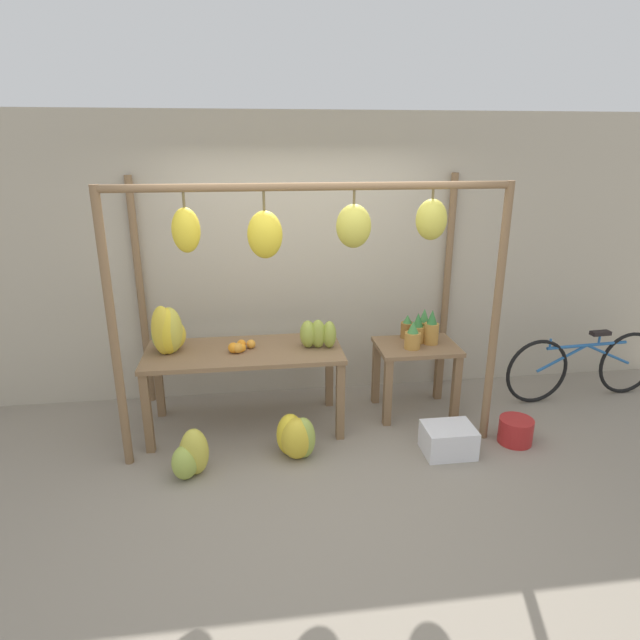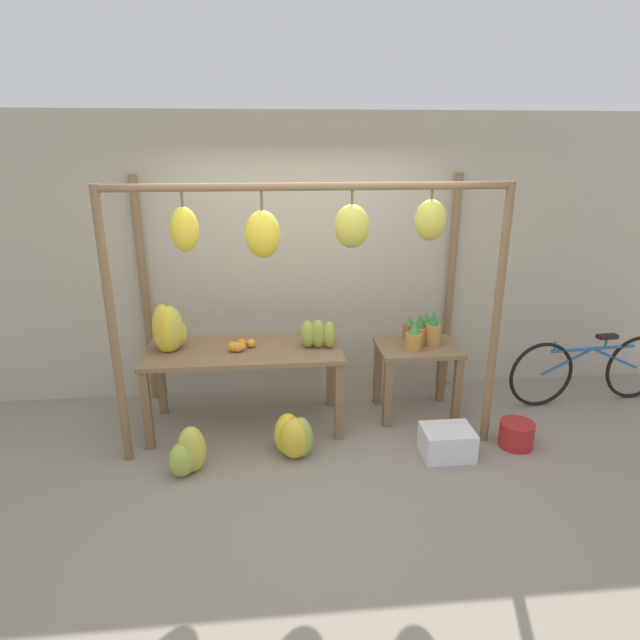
{
  "view_description": "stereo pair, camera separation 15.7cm",
  "coord_description": "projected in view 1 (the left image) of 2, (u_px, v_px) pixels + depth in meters",
  "views": [
    {
      "loc": [
        -0.48,
        -3.64,
        2.51
      ],
      "look_at": [
        0.12,
        0.83,
        1.01
      ],
      "focal_mm": 30.0,
      "sensor_mm": 36.0,
      "label": 1
    },
    {
      "loc": [
        -0.32,
        -3.66,
        2.51
      ],
      "look_at": [
        0.12,
        0.83,
        1.01
      ],
      "focal_mm": 30.0,
      "sensor_mm": 36.0,
      "label": 2
    }
  ],
  "objects": [
    {
      "name": "ground_plane",
      "position": [
        319.0,
        473.0,
        4.28
      ],
      "size": [
        20.0,
        20.0,
        0.0
      ],
      "primitive_type": "plane",
      "color": "gray"
    },
    {
      "name": "shop_wall_back",
      "position": [
        298.0,
        260.0,
        5.33
      ],
      "size": [
        8.0,
        0.08,
        2.8
      ],
      "color": "#B2A893",
      "rests_on": "ground_plane"
    },
    {
      "name": "stall_awning",
      "position": [
        312.0,
        255.0,
        4.27
      ],
      "size": [
        3.14,
        1.3,
        2.24
      ],
      "color": "brown",
      "rests_on": "ground_plane"
    },
    {
      "name": "display_table_main",
      "position": [
        244.0,
        361.0,
        4.77
      ],
      "size": [
        1.74,
        0.74,
        0.76
      ],
      "color": "brown",
      "rests_on": "ground_plane"
    },
    {
      "name": "display_table_side",
      "position": [
        416.0,
        361.0,
        5.11
      ],
      "size": [
        0.76,
        0.56,
        0.7
      ],
      "color": "brown",
      "rests_on": "ground_plane"
    },
    {
      "name": "banana_pile_on_table",
      "position": [
        167.0,
        332.0,
        4.62
      ],
      "size": [
        0.34,
        0.35,
        0.44
      ],
      "color": "gold",
      "rests_on": "display_table_main"
    },
    {
      "name": "orange_pile",
      "position": [
        240.0,
        347.0,
        4.7
      ],
      "size": [
        0.24,
        0.19,
        0.09
      ],
      "color": "orange",
      "rests_on": "display_table_main"
    },
    {
      "name": "pineapple_cluster",
      "position": [
        420.0,
        330.0,
        5.07
      ],
      "size": [
        0.36,
        0.43,
        0.33
      ],
      "color": "#B27F38",
      "rests_on": "display_table_side"
    },
    {
      "name": "banana_pile_ground_left",
      "position": [
        191.0,
        455.0,
        4.2
      ],
      "size": [
        0.33,
        0.34,
        0.4
      ],
      "color": "gold",
      "rests_on": "ground_plane"
    },
    {
      "name": "banana_pile_ground_right",
      "position": [
        296.0,
        437.0,
        4.45
      ],
      "size": [
        0.4,
        0.34,
        0.37
      ],
      "color": "#9EB247",
      "rests_on": "ground_plane"
    },
    {
      "name": "fruit_crate_white",
      "position": [
        448.0,
        440.0,
        4.52
      ],
      "size": [
        0.42,
        0.33,
        0.25
      ],
      "color": "silver",
      "rests_on": "ground_plane"
    },
    {
      "name": "blue_bucket",
      "position": [
        516.0,
        431.0,
        4.68
      ],
      "size": [
        0.29,
        0.29,
        0.22
      ],
      "color": "#AD2323",
      "rests_on": "ground_plane"
    },
    {
      "name": "parked_bicycle",
      "position": [
        584.0,
        366.0,
        5.44
      ],
      "size": [
        1.72,
        0.16,
        0.72
      ],
      "color": "black",
      "rests_on": "ground_plane"
    },
    {
      "name": "papaya_pile",
      "position": [
        317.0,
        334.0,
        4.76
      ],
      "size": [
        0.33,
        0.2,
        0.26
      ],
      "color": "#93A33D",
      "rests_on": "display_table_main"
    }
  ]
}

